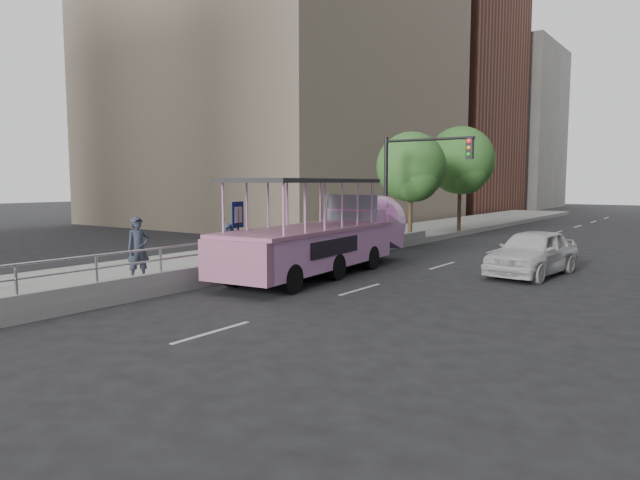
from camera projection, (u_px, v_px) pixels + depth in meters
ground at (243, 309)px, 14.27m from camera, size 160.00×160.00×0.00m
sidewalk at (302, 250)px, 25.67m from camera, size 5.50×80.00×0.30m
kerb_wall at (213, 270)px, 17.64m from camera, size 0.24×30.00×0.36m
guardrail at (213, 248)px, 17.58m from camera, size 0.07×22.00×0.71m
duck_boat at (325, 238)px, 19.96m from camera, size 3.29×10.09×3.29m
car at (532, 252)px, 19.44m from camera, size 2.38×4.82×1.58m
pedestrian_near at (138, 249)px, 16.59m from camera, size 0.60×0.77×1.88m
pedestrian_far at (228, 246)px, 18.95m from camera, size 0.65×0.84×1.52m
parking_sign at (238, 231)px, 18.27m from camera, size 0.09×0.58×2.56m
traffic_signal at (410, 175)px, 25.01m from camera, size 4.20×0.32×5.20m
street_tree_near at (412, 169)px, 28.68m from camera, size 3.52×3.52×5.72m
street_tree_far at (461, 163)px, 33.37m from camera, size 3.97×3.97×6.45m
midrise_brick at (424, 92)px, 62.21m from camera, size 18.00×16.00×26.00m
midrise_stone_b at (491, 130)px, 74.30m from camera, size 16.00×14.00×20.00m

